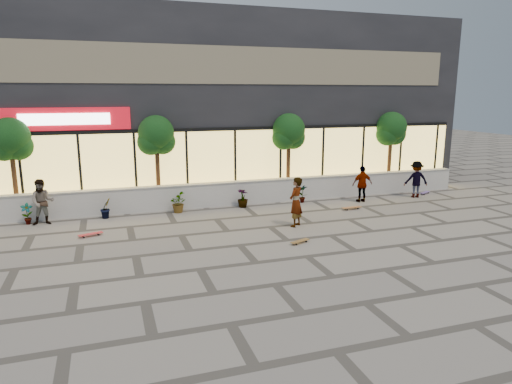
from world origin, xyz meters
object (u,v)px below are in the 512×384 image
object	(u,v)px
skateboard_right_far	(425,192)
skateboard_center	(300,241)
tree_mideast	(289,134)
skater_center	(296,202)
tree_west	(10,142)
skater_right_near	(362,184)
skateboard_left	(91,234)
skater_left	(42,202)
tree_midwest	(156,137)
tree_east	(391,131)
skater_right_far	(416,179)
skateboard_right_near	(352,207)

from	to	relation	value
skateboard_right_far	skateboard_center	bearing A→B (deg)	-178.03
tree_mideast	skater_center	size ratio (longest dim) A/B	2.14
tree_west	skater_right_near	size ratio (longest dim) A/B	2.39
skater_center	skater_right_near	xyz separation A→B (m)	(4.36, 2.63, -0.10)
skateboard_center	skateboard_left	world-z (taller)	skateboard_left
skater_left	skateboard_center	world-z (taller)	skater_left
tree_midwest	skater_right_near	xyz separation A→B (m)	(8.78, -1.99, -2.17)
tree_midwest	tree_east	distance (m)	11.50
skater_right_far	skateboard_center	xyz separation A→B (m)	(-7.90, -4.55, -0.78)
tree_east	skater_left	size ratio (longest dim) A/B	2.28
tree_midwest	skateboard_right_far	bearing A→B (deg)	-6.79
skater_left	skater_right_near	xyz separation A→B (m)	(13.19, -0.51, -0.04)
skateboard_right_near	skateboard_right_far	xyz separation A→B (m)	(4.95, 1.58, -0.01)
skater_right_far	skateboard_left	xyz separation A→B (m)	(-14.42, -1.62, -0.78)
tree_mideast	skater_right_near	world-z (taller)	tree_mideast
tree_midwest	skateboard_right_near	size ratio (longest dim) A/B	4.47
skateboard_right_far	skater_right_near	bearing A→B (deg)	159.72
skateboard_left	tree_east	bearing A→B (deg)	-3.70
skateboard_center	skateboard_right_far	bearing A→B (deg)	7.91
tree_mideast	skateboard_left	bearing A→B (deg)	-157.85
tree_midwest	skateboard_center	distance (m)	8.06
skater_right_far	skateboard_right_far	distance (m)	1.28
tree_mideast	skateboard_right_near	size ratio (longest dim) A/B	4.47
tree_east	skateboard_right_far	xyz separation A→B (m)	(1.10, -1.50, -2.91)
tree_mideast	tree_west	bearing A→B (deg)	180.00
skater_right_far	skateboard_right_near	xyz separation A→B (m)	(-4.03, -1.14, -0.77)
tree_midwest	skateboard_right_far	distance (m)	13.02
skater_left	skater_right_near	distance (m)	13.20
skater_left	skateboard_right_far	bearing A→B (deg)	0.52
skater_center	skateboard_right_near	distance (m)	3.67
skater_center	skater_left	world-z (taller)	skater_center
skateboard_center	tree_west	bearing A→B (deg)	123.45
skater_center	skater_left	size ratio (longest dim) A/B	1.07
skater_right_far	skateboard_left	distance (m)	14.53
skater_left	skater_right_far	size ratio (longest dim) A/B	1.00
skateboard_left	skater_right_far	bearing A→B (deg)	-11.33
skater_right_far	skateboard_center	world-z (taller)	skater_right_far
tree_east	skateboard_left	world-z (taller)	tree_east
tree_east	skater_right_far	size ratio (longest dim) A/B	2.29
skater_right_far	skateboard_right_far	xyz separation A→B (m)	(0.92, 0.44, -0.78)
skateboard_right_near	skateboard_center	bearing A→B (deg)	-142.07
tree_east	skater_center	xyz separation A→B (m)	(-7.08, -4.62, -2.07)
tree_midwest	skateboard_center	world-z (taller)	tree_midwest
tree_midwest	tree_mideast	world-z (taller)	same
tree_midwest	skateboard_left	world-z (taller)	tree_midwest
skater_right_near	skateboard_right_near	xyz separation A→B (m)	(-1.13, -1.09, -0.73)
skater_right_near	skateboard_right_near	bearing A→B (deg)	46.01
tree_midwest	tree_east	size ratio (longest dim) A/B	1.00
skater_center	skater_right_far	size ratio (longest dim) A/B	1.07
skateboard_center	skateboard_right_far	size ratio (longest dim) A/B	0.99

